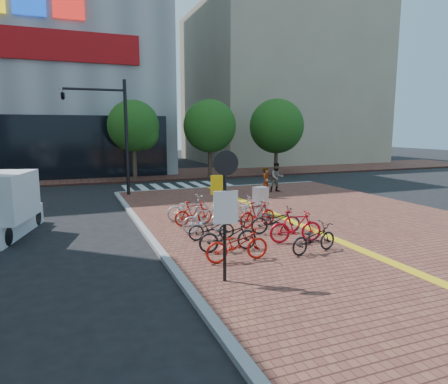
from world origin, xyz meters
name	(u,v)px	position (x,y,z in m)	size (l,w,h in m)	color
ground	(263,237)	(0.00, 0.00, 0.00)	(120.00, 120.00, 0.00)	black
sidewalk	(439,269)	(3.00, -5.00, 0.07)	(14.00, 34.00, 0.15)	brown
tactile_strip	(412,271)	(2.00, -5.00, 0.16)	(0.40, 34.00, 0.01)	yellow
kerb_west	(203,309)	(-4.00, -5.00, 0.08)	(0.25, 34.00, 0.15)	gray
kerb_north	(223,187)	(3.00, 12.00, 0.08)	(14.00, 0.25, 0.15)	gray
far_sidewalk	(153,175)	(0.00, 21.00, 0.07)	(70.00, 8.00, 0.15)	brown
building_beige	(278,88)	(18.00, 32.00, 9.00)	(20.00, 18.00, 18.00)	gray
crosswalk	(179,186)	(0.50, 14.00, 0.01)	(7.50, 4.00, 0.01)	silver
street_trees	(222,127)	(5.04, 17.45, 4.10)	(16.20, 4.60, 6.35)	#38281E
bike_0	(237,244)	(-2.13, -2.49, 0.66)	(0.67, 1.93, 1.01)	red
bike_1	(228,236)	(-2.02, -1.49, 0.65)	(0.67, 1.91, 1.01)	black
bike_2	(211,228)	(-2.07, -0.06, 0.58)	(0.57, 1.63, 0.86)	black
bike_3	(205,219)	(-1.99, 0.92, 0.67)	(0.49, 1.74, 1.04)	#B6B6BB
bike_4	(194,213)	(-2.02, 2.24, 0.64)	(0.46, 1.62, 0.98)	#A3170B
bike_5	(188,208)	(-1.96, 3.25, 0.66)	(0.68, 1.95, 1.02)	#ACACB0
bike_6	(314,238)	(0.42, -2.62, 0.62)	(0.62, 1.77, 0.93)	black
bike_7	(296,227)	(0.49, -1.43, 0.70)	(0.52, 1.84, 1.11)	red
bike_8	(276,220)	(0.43, -0.12, 0.64)	(0.66, 1.88, 0.99)	black
bike_9	(258,214)	(0.25, 1.03, 0.66)	(0.48, 1.69, 1.01)	#A3120B
bike_10	(250,210)	(0.42, 2.08, 0.61)	(0.61, 1.76, 0.93)	#A9A9AD
bike_11	(239,206)	(0.36, 3.15, 0.59)	(0.58, 1.67, 0.88)	silver
pedestrian_a	(266,183)	(3.67, 6.96, 1.00)	(0.62, 0.41, 1.71)	gray
pedestrian_b	(277,177)	(5.22, 8.57, 1.05)	(0.87, 0.68, 1.79)	#4F5164
utility_box	(260,201)	(1.27, 2.85, 0.80)	(0.59, 0.43, 1.29)	#BBBABF
yellow_sign	(217,189)	(-0.82, 2.82, 1.47)	(0.52, 0.16, 1.91)	#B7B7BC
notice_sign	(225,200)	(-3.03, -3.85, 2.25)	(0.61, 0.19, 3.33)	black
traffic_light_pole	(98,116)	(-4.93, 10.90, 4.70)	(3.54, 1.37, 6.60)	black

